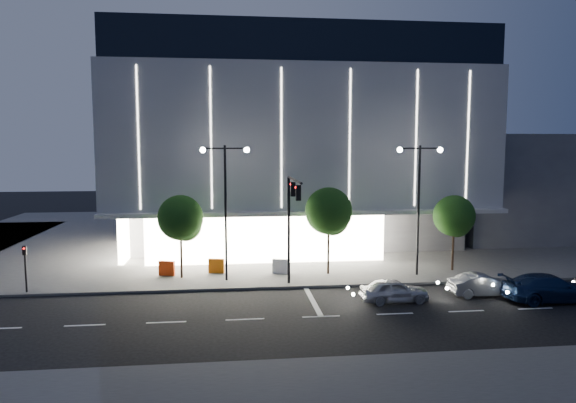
# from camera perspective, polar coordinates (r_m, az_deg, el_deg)

# --- Properties ---
(ground) EXTENTS (160.00, 160.00, 0.00)m
(ground) POSITION_cam_1_polar(r_m,az_deg,el_deg) (28.86, -0.83, -11.86)
(ground) COLOR black
(ground) RESTS_ON ground
(sidewalk_museum) EXTENTS (70.00, 40.00, 0.15)m
(sidewalk_museum) POSITION_cam_1_polar(r_m,az_deg,el_deg) (52.64, 2.06, -3.56)
(sidewalk_museum) COLOR #474747
(sidewalk_museum) RESTS_ON ground
(museum) EXTENTS (30.00, 25.80, 18.00)m
(museum) POSITION_cam_1_polar(r_m,az_deg,el_deg) (49.95, 0.08, 6.52)
(museum) COLOR #4C4C51
(museum) RESTS_ON ground
(annex_building) EXTENTS (16.00, 20.00, 10.00)m
(annex_building) POSITION_cam_1_polar(r_m,az_deg,el_deg) (58.91, 22.73, 1.82)
(annex_building) COLOR #4C4C51
(annex_building) RESTS_ON ground
(traffic_mast) EXTENTS (0.33, 5.89, 7.07)m
(traffic_mast) POSITION_cam_1_polar(r_m,az_deg,el_deg) (31.12, 0.39, -1.04)
(traffic_mast) COLOR black
(traffic_mast) RESTS_ON ground
(street_lamp_west) EXTENTS (3.16, 0.36, 9.00)m
(street_lamp_west) POSITION_cam_1_polar(r_m,az_deg,el_deg) (33.46, -6.97, 1.01)
(street_lamp_west) COLOR black
(street_lamp_west) RESTS_ON ground
(street_lamp_east) EXTENTS (3.16, 0.36, 9.00)m
(street_lamp_east) POSITION_cam_1_polar(r_m,az_deg,el_deg) (35.77, 14.35, 1.19)
(street_lamp_east) COLOR black
(street_lamp_east) RESTS_ON ground
(ped_signal_far) EXTENTS (0.22, 0.24, 3.00)m
(ped_signal_far) POSITION_cam_1_polar(r_m,az_deg,el_deg) (34.85, -27.16, -6.19)
(ped_signal_far) COLOR black
(ped_signal_far) RESTS_ON ground
(tree_left) EXTENTS (3.02, 3.02, 5.72)m
(tree_left) POSITION_cam_1_polar(r_m,az_deg,el_deg) (34.85, -11.81, -2.06)
(tree_left) COLOR black
(tree_left) RESTS_ON ground
(tree_mid) EXTENTS (3.25, 3.25, 6.15)m
(tree_mid) POSITION_cam_1_polar(r_m,az_deg,el_deg) (35.29, 4.57, -1.35)
(tree_mid) COLOR black
(tree_mid) RESTS_ON ground
(tree_right) EXTENTS (2.91, 2.91, 5.51)m
(tree_right) POSITION_cam_1_polar(r_m,az_deg,el_deg) (38.09, 17.99, -1.77)
(tree_right) COLOR black
(tree_right) RESTS_ON ground
(car_lead) EXTENTS (3.98, 1.70, 1.34)m
(car_lead) POSITION_cam_1_polar(r_m,az_deg,el_deg) (30.52, 11.71, -9.67)
(car_lead) COLOR #B5B8BE
(car_lead) RESTS_ON ground
(car_second) EXTENTS (4.04, 1.46, 1.32)m
(car_second) POSITION_cam_1_polar(r_m,az_deg,el_deg) (33.21, 20.84, -8.66)
(car_second) COLOR #9FA3A7
(car_second) RESTS_ON ground
(car_third) EXTENTS (5.43, 2.23, 1.57)m
(car_third) POSITION_cam_1_polar(r_m,az_deg,el_deg) (33.59, 27.05, -8.55)
(car_third) COLOR #14254B
(car_third) RESTS_ON ground
(barrier_a) EXTENTS (1.13, 0.55, 1.00)m
(barrier_a) POSITION_cam_1_polar(r_m,az_deg,el_deg) (36.22, -13.32, -7.23)
(barrier_a) COLOR #ED3C0D
(barrier_a) RESTS_ON sidewalk_museum
(barrier_c) EXTENTS (1.13, 0.50, 1.00)m
(barrier_c) POSITION_cam_1_polar(r_m,az_deg,el_deg) (36.29, -7.96, -7.10)
(barrier_c) COLOR #D55F0B
(barrier_c) RESTS_ON sidewalk_museum
(barrier_d) EXTENTS (1.12, 0.58, 1.00)m
(barrier_d) POSITION_cam_1_polar(r_m,az_deg,el_deg) (35.84, -0.86, -7.21)
(barrier_d) COLOR white
(barrier_d) RESTS_ON sidewalk_museum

